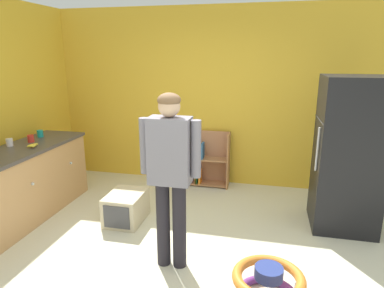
# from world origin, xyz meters

# --- Properties ---
(ground_plane) EXTENTS (12.00, 12.00, 0.00)m
(ground_plane) POSITION_xyz_m (0.00, 0.00, 0.00)
(ground_plane) COLOR beige
(ground_plane) RESTS_ON ground
(back_wall) EXTENTS (5.20, 0.06, 2.70)m
(back_wall) POSITION_xyz_m (0.00, 2.33, 1.35)
(back_wall) COLOR gold
(back_wall) RESTS_ON ground
(kitchen_counter) EXTENTS (0.65, 2.38, 0.90)m
(kitchen_counter) POSITION_xyz_m (-2.20, 0.33, 0.45)
(kitchen_counter) COLOR tan
(kitchen_counter) RESTS_ON ground
(refrigerator) EXTENTS (0.73, 0.68, 1.78)m
(refrigerator) POSITION_xyz_m (1.64, 1.21, 0.89)
(refrigerator) COLOR black
(refrigerator) RESTS_ON ground
(bookshelf) EXTENTS (0.80, 0.28, 0.85)m
(bookshelf) POSITION_xyz_m (-0.28, 2.14, 0.37)
(bookshelf) COLOR #B1794D
(bookshelf) RESTS_ON ground
(standing_person) EXTENTS (0.57, 0.22, 1.69)m
(standing_person) POSITION_xyz_m (-0.13, -0.00, 1.01)
(standing_person) COLOR #242128
(standing_person) RESTS_ON ground
(baby_walker) EXTENTS (0.60, 0.60, 0.32)m
(baby_walker) POSITION_xyz_m (0.79, -0.31, 0.16)
(baby_walker) COLOR purple
(baby_walker) RESTS_ON ground
(pet_carrier) EXTENTS (0.42, 0.55, 0.36)m
(pet_carrier) POSITION_xyz_m (-0.93, 0.73, 0.18)
(pet_carrier) COLOR beige
(pet_carrier) RESTS_ON ground
(banana_bunch) EXTENTS (0.12, 0.16, 0.04)m
(banana_bunch) POSITION_xyz_m (-2.06, 0.64, 0.93)
(banana_bunch) COLOR yellow
(banana_bunch) RESTS_ON kitchen_counter
(white_cup) EXTENTS (0.08, 0.08, 0.09)m
(white_cup) POSITION_xyz_m (-2.39, 0.64, 0.95)
(white_cup) COLOR white
(white_cup) RESTS_ON kitchen_counter
(teal_cup) EXTENTS (0.08, 0.08, 0.09)m
(teal_cup) POSITION_xyz_m (-2.32, 1.13, 0.95)
(teal_cup) COLOR teal
(teal_cup) RESTS_ON kitchen_counter
(red_cup) EXTENTS (0.08, 0.08, 0.09)m
(red_cup) POSITION_xyz_m (-2.27, 0.86, 0.95)
(red_cup) COLOR red
(red_cup) RESTS_ON kitchen_counter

